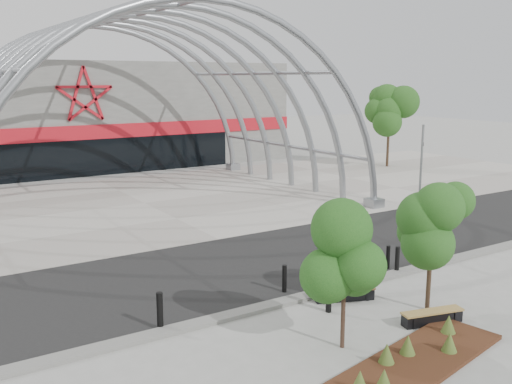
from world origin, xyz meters
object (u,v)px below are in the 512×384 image
(bench_1, at_px, (432,317))
(bollard_2, at_px, (284,279))
(signal_pole, at_px, (421,164))
(street_tree_0, at_px, (345,252))
(street_tree_1, at_px, (433,217))
(bench_0, at_px, (344,294))

(bench_1, relative_size, bollard_2, 2.06)
(bench_1, height_order, bollard_2, bollard_2)
(bench_1, bearing_deg, signal_pole, 43.25)
(street_tree_0, relative_size, street_tree_1, 0.89)
(signal_pole, bearing_deg, street_tree_1, -137.11)
(signal_pole, bearing_deg, bench_1, -136.75)
(street_tree_0, distance_m, bench_0, 3.97)
(street_tree_0, bearing_deg, signal_pole, 35.76)
(bollard_2, bearing_deg, signal_pole, 25.53)
(street_tree_1, bearing_deg, signal_pole, 42.89)
(signal_pole, relative_size, street_tree_0, 1.25)
(signal_pole, relative_size, bollard_2, 4.81)
(bench_0, bearing_deg, signal_pole, 33.07)
(bollard_2, bearing_deg, street_tree_0, -103.59)
(bench_1, xyz_separation_m, bollard_2, (-2.14, 4.18, 0.27))
(street_tree_0, bearing_deg, bench_0, 48.04)
(street_tree_1, height_order, bench_0, street_tree_1)
(signal_pole, height_order, bench_0, signal_pole)
(signal_pole, xyz_separation_m, bollard_2, (-13.37, -6.39, -1.84))
(signal_pole, distance_m, bench_0, 14.69)
(signal_pole, distance_m, street_tree_1, 14.44)
(bollard_2, bearing_deg, street_tree_1, -50.83)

